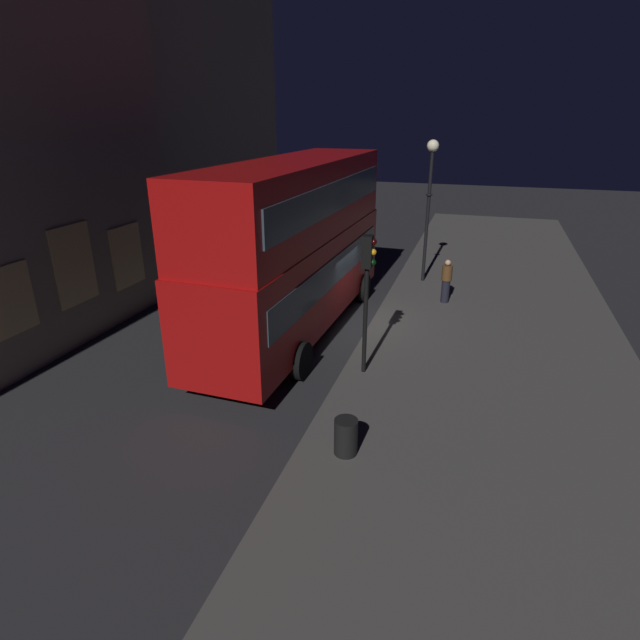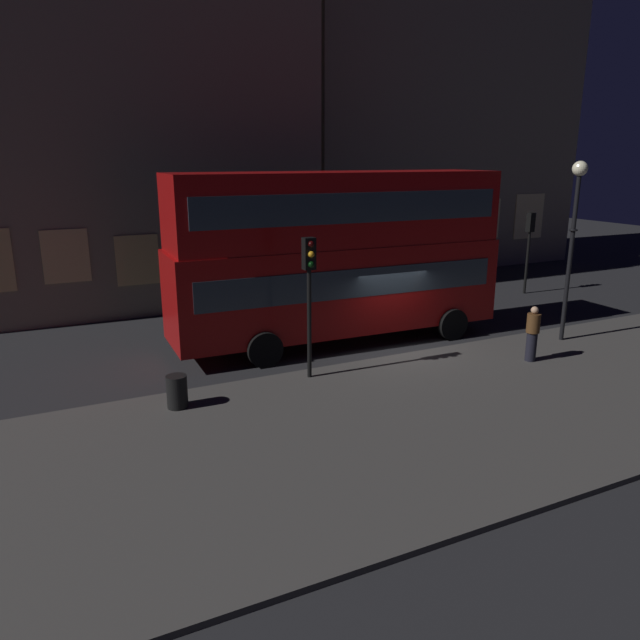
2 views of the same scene
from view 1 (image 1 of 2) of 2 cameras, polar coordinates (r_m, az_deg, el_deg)
ground_plane at (r=18.27m, az=3.38°, el=-0.38°), size 80.00×80.00×0.00m
sidewalk_slab at (r=17.81m, az=18.65°, el=-1.96°), size 44.00×8.23×0.12m
building_plain_facade at (r=32.78m, az=-17.78°, el=25.14°), size 16.39×7.69×18.56m
double_decker_bus at (r=16.57m, az=-2.68°, el=8.69°), size 11.19×3.19×5.61m
traffic_light_near_kerb at (r=13.66m, az=5.26°, el=4.81°), size 0.32×0.36×3.89m
traffic_light_far_side at (r=28.03m, az=-0.33°, el=13.16°), size 0.34×0.37×3.67m
street_lamp at (r=22.16m, az=12.06°, el=14.54°), size 0.47×0.47×5.82m
pedestrian at (r=20.26m, az=13.78°, el=4.22°), size 0.39×0.39×1.68m
litter_bin at (r=11.25m, az=2.87°, el=-12.74°), size 0.51×0.51×0.82m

